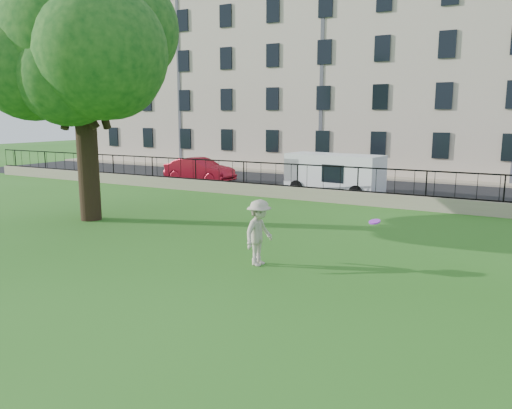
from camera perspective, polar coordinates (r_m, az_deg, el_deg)
The scene contains 11 objects.
ground at distance 12.69m, azimuth -5.05°, elevation -8.39°, with size 120.00×120.00×0.00m, color #276518.
retaining_wall at distance 23.29m, azimuth 11.49°, elevation 0.74°, with size 50.00×0.40×0.60m, color gray.
iron_railing at distance 23.17m, azimuth 11.56°, elevation 2.82°, with size 50.00×0.05×1.13m.
street at distance 27.81m, azimuth 14.34°, elevation 1.51°, with size 60.00×9.00×0.01m, color black.
sidewalk at distance 32.83m, azimuth 16.62°, elevation 2.78°, with size 60.00×1.40×0.12m, color gray.
building_row at distance 38.26m, azimuth 19.00°, elevation 13.94°, with size 56.40×10.40×13.80m.
tree at distance 20.52m, azimuth -19.50°, elevation 17.12°, with size 8.13×6.33×10.10m.
man at distance 13.49m, azimuth 0.36°, elevation -3.24°, with size 1.17×0.67×1.80m, color #B9AB97.
frisbee at distance 11.89m, azimuth 13.39°, elevation -1.92°, with size 0.27×0.27×0.03m, color #A827DD.
red_sedan at distance 30.65m, azimuth -6.47°, elevation 3.92°, with size 1.56×4.47×1.47m, color #A51426.
white_van at distance 26.07m, azimuth 8.91°, elevation 3.43°, with size 4.92×1.92×2.07m, color white.
Camera 1 is at (6.70, -9.99, 4.02)m, focal length 35.00 mm.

